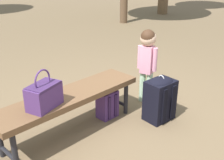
% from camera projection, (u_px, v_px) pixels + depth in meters
% --- Properties ---
extents(ground_plane, '(40.00, 40.00, 0.00)m').
position_uv_depth(ground_plane, '(109.00, 122.00, 3.14)').
color(ground_plane, brown).
rests_on(ground_plane, ground).
extents(park_bench, '(1.64, 0.61, 0.45)m').
position_uv_depth(park_bench, '(70.00, 99.00, 2.81)').
color(park_bench, brown).
rests_on(park_bench, ground).
extents(handbag, '(0.37, 0.30, 0.37)m').
position_uv_depth(handbag, '(44.00, 95.00, 2.48)').
color(handbag, '#4C2D66').
rests_on(handbag, park_bench).
extents(child_standing, '(0.19, 0.24, 0.94)m').
position_uv_depth(child_standing, '(147.00, 55.00, 3.36)').
color(child_standing, '#B2D8B2').
rests_on(child_standing, ground).
extents(backpack_large, '(0.33, 0.30, 0.54)m').
position_uv_depth(backpack_large, '(160.00, 98.00, 3.11)').
color(backpack_large, black).
rests_on(backpack_large, ground).
extents(backpack_small, '(0.24, 0.21, 0.37)m').
position_uv_depth(backpack_small, '(107.00, 102.00, 3.18)').
color(backpack_small, '#4C2D66').
rests_on(backpack_small, ground).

